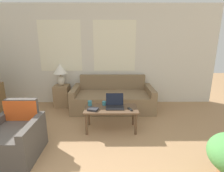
% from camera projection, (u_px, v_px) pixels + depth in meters
% --- Properties ---
extents(wall_back, '(6.67, 0.06, 2.60)m').
position_uv_depth(wall_back, '(91.00, 56.00, 4.65)').
color(wall_back, silver).
rests_on(wall_back, ground_plane).
extents(couch, '(2.01, 0.93, 0.81)m').
position_uv_depth(couch, '(113.00, 99.00, 4.46)').
color(couch, '#846B4C').
rests_on(couch, ground_plane).
extents(armchair, '(0.70, 0.78, 0.81)m').
position_uv_depth(armchair, '(16.00, 139.00, 2.64)').
color(armchair, '#514C47').
rests_on(armchair, ground_plane).
extents(side_table, '(0.38, 0.38, 0.56)m').
position_uv_depth(side_table, '(62.00, 96.00, 4.62)').
color(side_table, '#937551').
rests_on(side_table, ground_plane).
extents(table_lamp, '(0.35, 0.35, 0.57)m').
position_uv_depth(table_lamp, '(60.00, 71.00, 4.46)').
color(table_lamp, beige).
rests_on(table_lamp, side_table).
extents(coffee_table, '(1.01, 0.48, 0.45)m').
position_uv_depth(coffee_table, '(111.00, 111.00, 3.36)').
color(coffee_table, brown).
rests_on(coffee_table, ground_plane).
extents(laptop, '(0.34, 0.30, 0.25)m').
position_uv_depth(laptop, '(115.00, 104.00, 3.39)').
color(laptop, black).
rests_on(laptop, coffee_table).
extents(cup_navy, '(0.08, 0.08, 0.08)m').
position_uv_depth(cup_navy, '(104.00, 103.00, 3.49)').
color(cup_navy, teal).
rests_on(cup_navy, coffee_table).
extents(cup_yellow, '(0.08, 0.08, 0.10)m').
position_uv_depth(cup_yellow, '(90.00, 103.00, 3.46)').
color(cup_yellow, teal).
rests_on(cup_yellow, coffee_table).
extents(book_red, '(0.22, 0.19, 0.04)m').
position_uv_depth(book_red, '(93.00, 109.00, 3.25)').
color(book_red, '#2D2D33').
rests_on(book_red, coffee_table).
extents(tv_remote, '(0.09, 0.16, 0.02)m').
position_uv_depth(tv_remote, '(130.00, 109.00, 3.27)').
color(tv_remote, black).
rests_on(tv_remote, coffee_table).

